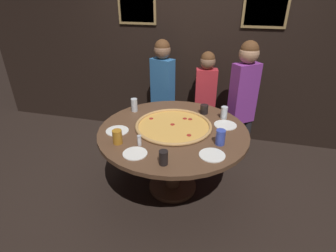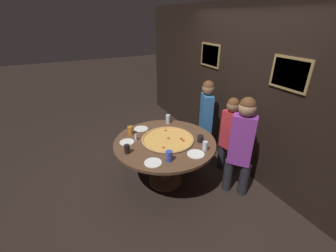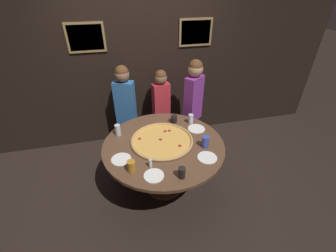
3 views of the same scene
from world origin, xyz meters
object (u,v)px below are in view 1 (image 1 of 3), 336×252
object	(u,v)px
dining_table	(173,141)
drink_cup_near_left	(204,109)
drink_cup_beside_pizza	(134,105)
diner_side_left	(205,95)
diner_centre_back	(243,96)
giant_pizza	(173,125)
drink_cup_centre_back	(220,137)
drink_cup_by_shaker	(117,137)
white_plate_right_side	(135,153)
condiment_shaker	(139,140)
white_plate_beside_cup	(117,131)
white_plate_near_front	(212,155)
white_plate_far_back	(225,125)
diner_side_right	(163,87)
drink_cup_far_left	(163,158)
drink_cup_front_edge	(224,113)

from	to	relation	value
dining_table	drink_cup_near_left	world-z (taller)	drink_cup_near_left
drink_cup_beside_pizza	diner_side_left	bearing A→B (deg)	45.43
diner_side_left	diner_centre_back	size ratio (longest dim) A/B	0.87
giant_pizza	drink_cup_centre_back	size ratio (longest dim) A/B	5.50
drink_cup_near_left	drink_cup_beside_pizza	size ratio (longest dim) A/B	0.68
giant_pizza	drink_cup_by_shaker	world-z (taller)	drink_cup_by_shaker
drink_cup_by_shaker	white_plate_right_side	xyz separation A→B (m)	(0.21, -0.13, -0.06)
giant_pizza	condiment_shaker	bearing A→B (deg)	-117.17
drink_cup_by_shaker	diner_side_left	distance (m)	1.55
drink_cup_by_shaker	diner_side_left	bearing A→B (deg)	66.58
white_plate_beside_cup	diner_centre_back	bearing A→B (deg)	40.36
white_plate_near_front	condiment_shaker	xyz separation A→B (m)	(-0.64, 0.01, 0.05)
white_plate_far_back	drink_cup_by_shaker	bearing A→B (deg)	-147.45
white_plate_right_side	diner_side_right	size ratio (longest dim) A/B	0.15
condiment_shaker	diner_side_left	world-z (taller)	diner_side_left
drink_cup_far_left	drink_cup_by_shaker	size ratio (longest dim) A/B	0.93
giant_pizza	drink_cup_far_left	bearing A→B (deg)	-84.03
dining_table	giant_pizza	distance (m)	0.16
white_plate_far_back	diner_side_left	size ratio (longest dim) A/B	0.18
dining_table	diner_centre_back	world-z (taller)	diner_centre_back
drink_cup_far_left	white_plate_right_side	xyz separation A→B (m)	(-0.27, 0.08, -0.06)
drink_cup_far_left	drink_cup_beside_pizza	world-z (taller)	drink_cup_beside_pizza
drink_cup_near_left	drink_cup_beside_pizza	xyz separation A→B (m)	(-0.77, -0.13, 0.02)
diner_side_left	drink_cup_by_shaker	bearing A→B (deg)	56.11
diner_centre_back	drink_cup_beside_pizza	bearing A→B (deg)	-15.00
diner_centre_back	drink_cup_far_left	bearing A→B (deg)	28.41
white_plate_beside_cup	diner_centre_back	world-z (taller)	diner_centre_back
giant_pizza	white_plate_right_side	distance (m)	0.59
drink_cup_by_shaker	diner_side_left	size ratio (longest dim) A/B	0.10
condiment_shaker	diner_centre_back	xyz separation A→B (m)	(0.88, 1.20, 0.05)
drink_cup_near_left	diner_side_left	world-z (taller)	diner_side_left
giant_pizza	white_plate_far_back	bearing A→B (deg)	17.20
dining_table	white_plate_near_front	size ratio (longest dim) A/B	6.71
drink_cup_far_left	diner_centre_back	distance (m)	1.54
drink_cup_by_shaker	diner_side_right	world-z (taller)	diner_side_right
white_plate_beside_cup	white_plate_near_front	distance (m)	0.96
drink_cup_beside_pizza	diner_centre_back	size ratio (longest dim) A/B	0.10
drink_cup_front_edge	white_plate_near_front	size ratio (longest dim) A/B	0.60
drink_cup_far_left	white_plate_beside_cup	xyz separation A→B (m)	(-0.58, 0.41, -0.06)
drink_cup_centre_back	drink_cup_front_edge	distance (m)	0.54
giant_pizza	diner_centre_back	size ratio (longest dim) A/B	0.52
drink_cup_by_shaker	white_plate_near_front	distance (m)	0.85
drink_cup_centre_back	white_plate_beside_cup	distance (m)	0.99
giant_pizza	white_plate_beside_cup	distance (m)	0.56
diner_centre_back	condiment_shaker	bearing A→B (deg)	15.03
drink_cup_beside_pizza	white_plate_near_front	bearing A→B (deg)	-35.98
condiment_shaker	diner_side_left	xyz separation A→B (m)	(0.42, 1.41, -0.05)
condiment_shaker	drink_cup_far_left	bearing A→B (deg)	-38.17
drink_cup_front_edge	white_plate_beside_cup	bearing A→B (deg)	-151.11
drink_cup_by_shaker	drink_cup_far_left	bearing A→B (deg)	-23.08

